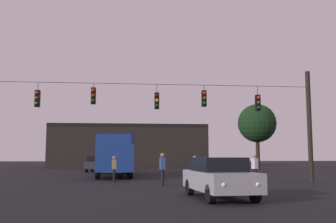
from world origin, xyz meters
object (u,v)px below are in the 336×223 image
(car_far_left, at_px, (97,164))
(tree_left_silhouette, at_px, (257,123))
(car_near_right, at_px, (219,177))
(pedestrian_near_bus, at_px, (255,167))
(pedestrian_crossing_right, at_px, (162,167))
(city_bus, at_px, (114,152))
(pedestrian_crossing_center, at_px, (195,169))
(pedestrian_crossing_left, at_px, (114,167))

(car_far_left, relative_size, tree_left_silhouette, 0.60)
(car_near_right, bearing_deg, pedestrian_near_bus, 63.18)
(car_near_right, relative_size, pedestrian_near_bus, 2.69)
(pedestrian_crossing_right, height_order, pedestrian_near_bus, pedestrian_crossing_right)
(city_bus, relative_size, tree_left_silhouette, 1.49)
(city_bus, bearing_deg, car_near_right, -74.73)
(car_near_right, distance_m, pedestrian_crossing_right, 6.32)
(pedestrian_crossing_center, relative_size, tree_left_silhouette, 0.21)
(car_near_right, relative_size, pedestrian_crossing_right, 2.58)
(car_near_right, relative_size, pedestrian_crossing_center, 2.82)
(car_near_right, distance_m, car_far_left, 26.16)
(car_far_left, distance_m, pedestrian_crossing_left, 16.00)
(car_near_right, distance_m, tree_left_silhouette, 31.08)
(pedestrian_crossing_right, bearing_deg, car_far_left, 104.22)
(car_far_left, distance_m, pedestrian_crossing_center, 20.17)
(pedestrian_crossing_right, distance_m, tree_left_silhouette, 26.27)
(pedestrian_crossing_right, bearing_deg, pedestrian_crossing_center, 6.16)
(car_near_right, height_order, pedestrian_near_bus, pedestrian_near_bus)
(car_near_right, xyz_separation_m, car_far_left, (-6.48, 25.35, 0.00))
(pedestrian_crossing_left, distance_m, pedestrian_near_bus, 8.37)
(pedestrian_crossing_left, height_order, pedestrian_crossing_right, pedestrian_crossing_right)
(city_bus, distance_m, car_near_right, 17.28)
(pedestrian_crossing_center, xyz_separation_m, pedestrian_near_bus, (3.80, 1.53, 0.05))
(city_bus, distance_m, pedestrian_crossing_center, 11.40)
(city_bus, relative_size, pedestrian_crossing_right, 6.44)
(car_far_left, height_order, pedestrian_crossing_center, pedestrian_crossing_center)
(pedestrian_crossing_right, xyz_separation_m, tree_left_silhouette, (12.80, 22.54, 4.26))
(car_far_left, xyz_separation_m, pedestrian_crossing_center, (6.63, -19.05, 0.09))
(car_far_left, distance_m, pedestrian_near_bus, 20.39)
(car_far_left, relative_size, pedestrian_crossing_center, 2.82)
(city_bus, relative_size, pedestrian_near_bus, 6.71)
(pedestrian_crossing_center, bearing_deg, tree_left_silhouette, 63.70)
(pedestrian_crossing_left, relative_size, pedestrian_crossing_right, 0.91)
(pedestrian_near_bus, bearing_deg, pedestrian_crossing_center, -158.12)
(pedestrian_crossing_center, bearing_deg, car_far_left, 109.18)
(pedestrian_crossing_center, bearing_deg, car_near_right, -91.38)
(pedestrian_crossing_left, bearing_deg, pedestrian_crossing_right, -52.13)
(car_near_right, distance_m, pedestrian_crossing_center, 6.30)
(city_bus, distance_m, pedestrian_crossing_right, 10.97)
(tree_left_silhouette, bearing_deg, car_near_right, -111.35)
(pedestrian_crossing_center, distance_m, tree_left_silhouette, 25.31)
(car_near_right, distance_m, pedestrian_crossing_left, 10.41)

